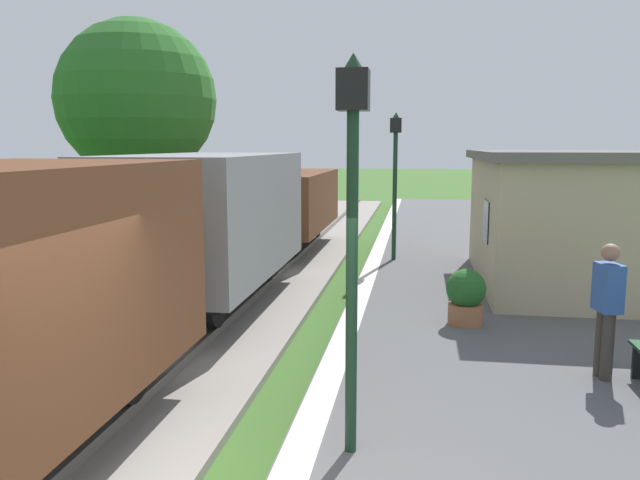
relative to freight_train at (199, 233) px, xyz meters
The scene contains 8 objects.
freight_train is the anchor object (origin of this frame).
station_hut 7.43m from the freight_train, 23.70° to the left, with size 3.50×5.80×2.78m.
bench_down_platform 10.00m from the freight_train, 46.75° to the left, with size 0.42×1.50×0.91m.
person_waiting 6.76m from the freight_train, 23.02° to the right, with size 0.31×0.42×1.71m.
potted_planter 4.77m from the freight_train, ahead, with size 0.64×0.64×0.92m.
lamp_post_near 6.13m from the freight_train, 56.94° to the right, with size 0.28×0.28×3.70m.
lamp_post_far 6.35m from the freight_train, 58.22° to the left, with size 0.28×0.28×3.70m.
tree_trackside_far 8.10m from the freight_train, 122.02° to the left, with size 4.45×4.45×6.64m.
Camera 1 is at (1.47, -4.39, 3.15)m, focal length 35.48 mm.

